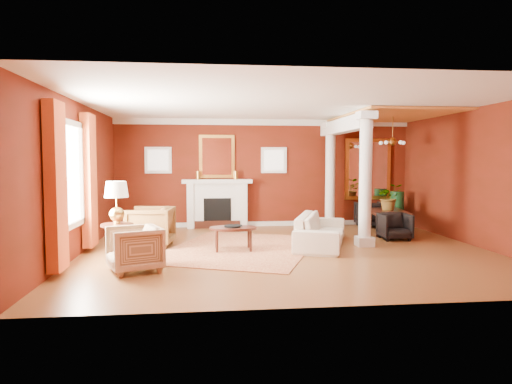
{
  "coord_description": "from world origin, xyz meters",
  "views": [
    {
      "loc": [
        -1.6,
        -8.85,
        1.8
      ],
      "look_at": [
        -0.58,
        0.39,
        1.15
      ],
      "focal_mm": 32.0,
      "sensor_mm": 36.0,
      "label": 1
    }
  ],
  "objects": [
    {
      "name": "overmantel_mirror",
      "position": [
        -1.3,
        3.45,
        1.9
      ],
      "size": [
        0.95,
        0.07,
        1.15
      ],
      "color": "gold",
      "rests_on": "fireplace"
    },
    {
      "name": "amber_ceiling",
      "position": [
        2.85,
        1.75,
        2.87
      ],
      "size": [
        2.3,
        3.4,
        0.04
      ],
      "primitive_type": "cube",
      "color": "#E99544",
      "rests_on": "room_shell"
    },
    {
      "name": "side_table",
      "position": [
        -3.18,
        -0.54,
        0.95
      ],
      "size": [
        0.57,
        0.57,
        1.43
      ],
      "rotation": [
        0.0,
        0.0,
        0.03
      ],
      "color": "black",
      "rests_on": "ground"
    },
    {
      "name": "armchair_stripe",
      "position": [
        -2.76,
        -1.39,
        0.4
      ],
      "size": [
        0.97,
        1.0,
        0.81
      ],
      "primitive_type": "imported",
      "rotation": [
        0.0,
        0.0,
        -1.19
      ],
      "color": "tan",
      "rests_on": "ground"
    },
    {
      "name": "column_back",
      "position": [
        1.7,
        3.0,
        1.43
      ],
      "size": [
        0.36,
        0.36,
        2.8
      ],
      "color": "silver",
      "rests_on": "ground"
    },
    {
      "name": "rug",
      "position": [
        -0.92,
        0.3,
        0.01
      ],
      "size": [
        3.91,
        4.42,
        0.01
      ],
      "primitive_type": "cube",
      "rotation": [
        0.0,
        0.0,
        -0.38
      ],
      "color": "maroon",
      "rests_on": "ground"
    },
    {
      "name": "chandelier",
      "position": [
        2.9,
        1.8,
        2.25
      ],
      "size": [
        0.6,
        0.62,
        0.75
      ],
      "color": "#B98C3A",
      "rests_on": "room_shell"
    },
    {
      "name": "armchair_leopard",
      "position": [
        -2.76,
        0.77,
        0.46
      ],
      "size": [
        0.93,
        0.98,
        0.92
      ],
      "primitive_type": "imported",
      "rotation": [
        0.0,
        0.0,
        -1.68
      ],
      "color": "black",
      "rests_on": "ground"
    },
    {
      "name": "flank_window_right",
      "position": [
        0.25,
        3.46,
        1.8
      ],
      "size": [
        0.7,
        0.07,
        0.7
      ],
      "color": "silver",
      "rests_on": "room_shell"
    },
    {
      "name": "dining_mirror",
      "position": [
        2.9,
        3.45,
        1.55
      ],
      "size": [
        1.3,
        0.07,
        1.7
      ],
      "color": "gold",
      "rests_on": "room_shell"
    },
    {
      "name": "green_urn",
      "position": [
        3.5,
        2.84,
        0.38
      ],
      "size": [
        0.41,
        0.41,
        0.98
      ],
      "color": "#133D1B",
      "rests_on": "ground"
    },
    {
      "name": "fireplace",
      "position": [
        -1.3,
        3.32,
        0.65
      ],
      "size": [
        1.85,
        0.42,
        1.29
      ],
      "color": "silver",
      "rests_on": "ground"
    },
    {
      "name": "crown_trim",
      "position": [
        0.0,
        3.46,
        2.82
      ],
      "size": [
        8.0,
        0.08,
        0.16
      ],
      "primitive_type": "cube",
      "color": "silver",
      "rests_on": "room_shell"
    },
    {
      "name": "sofa",
      "position": [
        0.8,
        0.43,
        0.44
      ],
      "size": [
        1.39,
        2.36,
        0.89
      ],
      "primitive_type": "imported",
      "rotation": [
        0.0,
        0.0,
        1.23
      ],
      "color": "#ECE2C6",
      "rests_on": "ground"
    },
    {
      "name": "room_shell",
      "position": [
        0.0,
        0.0,
        2.02
      ],
      "size": [
        8.04,
        7.04,
        2.92
      ],
      "color": "#62190D",
      "rests_on": "ground"
    },
    {
      "name": "potted_plant",
      "position": [
        2.91,
        1.95,
        1.14
      ],
      "size": [
        0.64,
        0.7,
        0.52
      ],
      "primitive_type": "imported",
      "rotation": [
        0.0,
        0.0,
        -0.07
      ],
      "color": "#26591E",
      "rests_on": "dining_table"
    },
    {
      "name": "flank_window_left",
      "position": [
        -2.85,
        3.46,
        1.8
      ],
      "size": [
        0.7,
        0.07,
        0.7
      ],
      "color": "silver",
      "rests_on": "room_shell"
    },
    {
      "name": "left_window",
      "position": [
        -3.89,
        -0.6,
        1.42
      ],
      "size": [
        0.21,
        2.55,
        2.6
      ],
      "color": "white",
      "rests_on": "room_shell"
    },
    {
      "name": "dining_chair_near",
      "position": [
        2.65,
        0.98,
        0.33
      ],
      "size": [
        0.67,
        0.63,
        0.67
      ],
      "primitive_type": "imported",
      "rotation": [
        0.0,
        0.0,
        -0.03
      ],
      "color": "black",
      "rests_on": "ground"
    },
    {
      "name": "coffee_book",
      "position": [
        -1.08,
        0.12,
        0.6
      ],
      "size": [
        0.18,
        0.02,
        0.24
      ],
      "primitive_type": "imported",
      "rotation": [
        0.0,
        0.0,
        0.02
      ],
      "color": "black",
      "rests_on": "coffee_table"
    },
    {
      "name": "base_trim",
      "position": [
        0.0,
        3.46,
        0.06
      ],
      "size": [
        8.0,
        0.08,
        0.12
      ],
      "primitive_type": "cube",
      "color": "silver",
      "rests_on": "ground"
    },
    {
      "name": "header_beam",
      "position": [
        1.7,
        1.9,
        2.62
      ],
      "size": [
        0.3,
        3.2,
        0.32
      ],
      "primitive_type": "cube",
      "color": "silver",
      "rests_on": "column_front"
    },
    {
      "name": "dining_chair_far",
      "position": [
        2.85,
        2.97,
        0.37
      ],
      "size": [
        0.77,
        0.73,
        0.74
      ],
      "primitive_type": "imported",
      "rotation": [
        0.0,
        0.0,
        3.22
      ],
      "color": "black",
      "rests_on": "ground"
    },
    {
      "name": "ground",
      "position": [
        0.0,
        0.0,
        0.0
      ],
      "size": [
        8.0,
        8.0,
        0.0
      ],
      "primitive_type": "plane",
      "color": "brown",
      "rests_on": "ground"
    },
    {
      "name": "coffee_table",
      "position": [
        -1.07,
        0.12,
        0.43
      ],
      "size": [
        0.94,
        0.94,
        0.48
      ],
      "rotation": [
        0.0,
        0.0,
        0.36
      ],
      "color": "black",
      "rests_on": "ground"
    },
    {
      "name": "column_front",
      "position": [
        1.7,
        0.3,
        1.43
      ],
      "size": [
        0.36,
        0.36,
        2.8
      ],
      "color": "silver",
      "rests_on": "ground"
    },
    {
      "name": "dining_table",
      "position": [
        2.89,
        2.01,
        0.44
      ],
      "size": [
        0.8,
        1.66,
        0.89
      ],
      "primitive_type": "imported",
      "rotation": [
        0.0,
        0.0,
        1.41
      ],
      "color": "black",
      "rests_on": "ground"
    }
  ]
}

